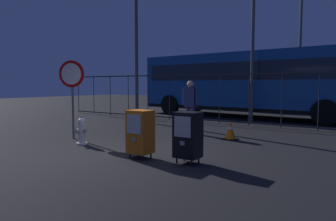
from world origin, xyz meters
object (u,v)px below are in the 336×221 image
Objects in this scene: newspaper_box_primary at (140,132)px; bus_far at (306,82)px; fire_hydrant at (82,131)px; street_light_near_left at (136,20)px; newspaper_box_secondary at (188,135)px; traffic_cone at (230,131)px; street_light_near_right at (301,25)px; bus_near at (247,81)px; pedestrian at (190,104)px; street_light_far_left at (254,3)px; stop_sign at (72,83)px.

newspaper_box_primary is 14.47m from bus_far.
fire_hydrant is 0.10× the size of street_light_near_left.
newspaper_box_secondary is (1.04, 0.20, 0.00)m from newspaper_box_primary.
newspaper_box_secondary is at bearing -82.88° from traffic_cone.
newspaper_box_secondary is 0.13× the size of street_light_near_right.
bus_near is at bearing 97.00° from newspaper_box_primary.
newspaper_box_secondary is 3.02m from traffic_cone.
street_light_near_right is at bearing 90.80° from traffic_cone.
newspaper_box_secondary is at bearing -2.34° from fire_hydrant.
pedestrian is 5.94m from bus_near.
pedestrian is at bearing -96.66° from street_light_far_left.
newspaper_box_primary is at bearing -8.52° from fire_hydrant.
bus_far is at bearing 92.17° from newspaper_box_secondary.
newspaper_box_secondary is at bearing -72.48° from bus_near.
newspaper_box_primary is 8.88m from street_light_far_left.
street_light_near_right reaches higher than traffic_cone.
traffic_cone is at bearing 44.57° from fire_hydrant.
street_light_near_left is at bearing 130.44° from newspaper_box_primary.
street_light_near_left reaches higher than fire_hydrant.
street_light_near_right is (1.39, 8.77, 3.66)m from pedestrian.
street_light_far_left reaches higher than fire_hydrant.
newspaper_box_secondary is 3.85m from pedestrian.
street_light_near_left is at bearing 114.18° from fire_hydrant.
bus_far is (-0.54, 14.21, 1.14)m from newspaper_box_secondary.
traffic_cone is at bearing 78.20° from newspaper_box_primary.
pedestrian reaches higher than fire_hydrant.
street_light_far_left is at bearing 102.60° from traffic_cone.
newspaper_box_secondary is 1.92× the size of traffic_cone.
bus_near is 1.46× the size of street_light_near_left.
traffic_cone is 6.58m from street_light_far_left.
street_light_near_left is (-3.54, 1.62, 3.26)m from pedestrian.
street_light_near_left reaches higher than pedestrian.
street_light_far_left reaches higher than stop_sign.
traffic_cone is (-0.37, 2.98, -0.31)m from newspaper_box_secondary.
traffic_cone is at bearing -21.27° from street_light_near_left.
newspaper_box_secondary is 0.12× the size of street_light_far_left.
newspaper_box_primary is 1.06m from newspaper_box_secondary.
bus_far reaches higher than newspaper_box_primary.
pedestrian is 3.15× the size of traffic_cone.
fire_hydrant is at bearing -92.60° from bus_near.
bus_near is at bearing 52.84° from street_light_near_left.
bus_near and bus_far have the same top height.
stop_sign is 0.31× the size of street_light_near_left.
stop_sign is at bearing 153.44° from fire_hydrant.
bus_far is 1.46× the size of street_light_near_left.
traffic_cone is at bearing -13.02° from pedestrian.
street_light_near_right is 4.64m from street_light_far_left.
bus_far is (2.73, 14.08, 1.36)m from fire_hydrant.
street_light_near_right is at bearing 92.36° from newspaper_box_secondary.
bus_near is 1.32× the size of street_light_near_right.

